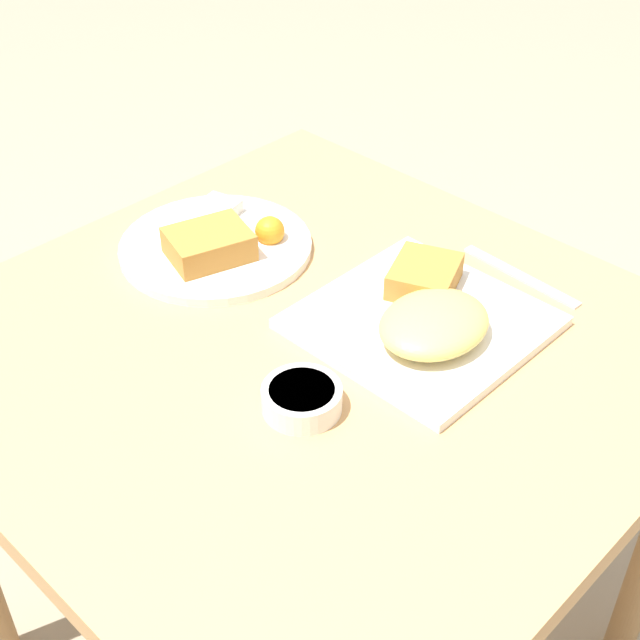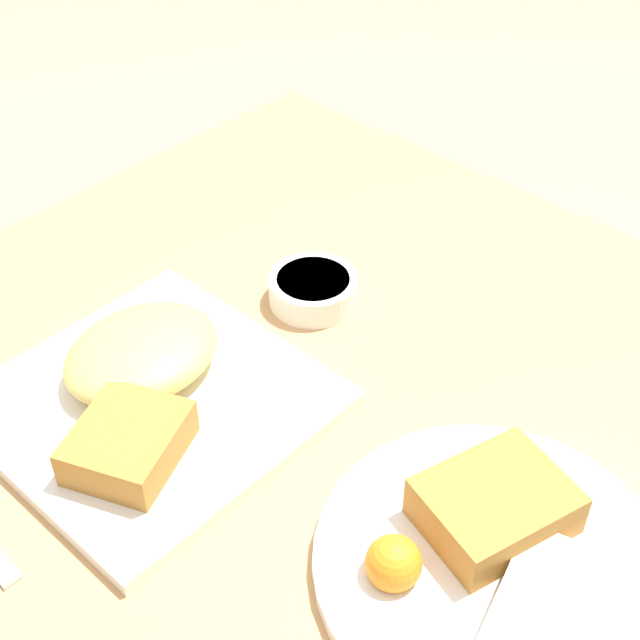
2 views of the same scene
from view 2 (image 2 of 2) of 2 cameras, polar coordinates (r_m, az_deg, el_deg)
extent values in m
cube|color=tan|center=(0.87, -0.57, -4.85)|extent=(0.87, 0.89, 0.04)
cylinder|color=#9F7649|center=(1.51, -1.54, 0.07)|extent=(0.05, 0.05, 0.67)
cube|color=white|center=(0.84, -10.71, -5.31)|extent=(0.28, 0.28, 0.01)
ellipsoid|color=#EAC660|center=(0.85, -11.33, -2.04)|extent=(0.15, 0.13, 0.04)
cube|color=#B77A33|center=(0.78, -12.17, -7.67)|extent=(0.12, 0.12, 0.04)
cylinder|color=white|center=(0.73, 10.98, -15.07)|extent=(0.28, 0.28, 0.01)
cube|color=#B77A33|center=(0.73, 11.12, -11.59)|extent=(0.13, 0.12, 0.04)
cube|color=silver|center=(0.70, 13.64, -17.46)|extent=(0.14, 0.09, 0.02)
sphere|color=orange|center=(0.70, 4.72, -15.25)|extent=(0.04, 0.04, 0.04)
cylinder|color=white|center=(0.94, -0.44, 1.95)|extent=(0.09, 0.09, 0.03)
cylinder|color=beige|center=(0.93, -0.44, 2.59)|extent=(0.08, 0.08, 0.00)
camera|label=1|loc=(1.51, -2.68, 44.78)|focal=50.00mm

